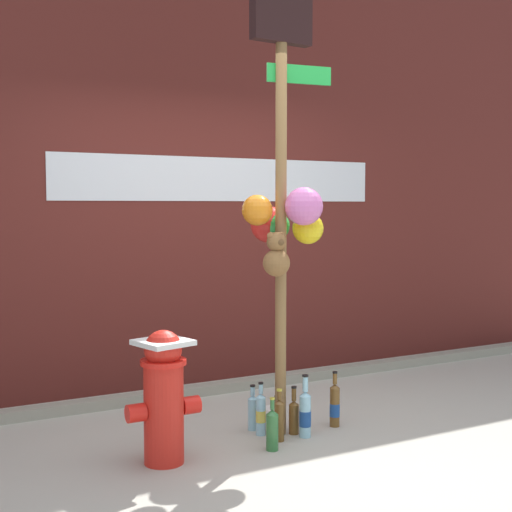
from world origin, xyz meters
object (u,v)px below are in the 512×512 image
Objects in this scene: bottle_2 at (261,414)px; bottle_4 at (305,413)px; bottle_5 at (294,415)px; bottle_6 at (253,411)px; bottle_0 at (279,409)px; fire_hydrant at (164,394)px; bottle_7 at (272,429)px; memorial_post at (283,193)px; bottle_3 at (335,405)px; bottle_1 at (279,419)px.

bottle_4 reaches higher than bottle_2.
bottle_5 is 0.29m from bottle_6.
bottle_4 is 1.29× the size of bottle_5.
bottle_4 is (0.07, -0.21, 0.02)m from bottle_0.
bottle_6 is (0.75, 0.29, -0.28)m from fire_hydrant.
bottle_7 reaches higher than bottle_5.
memorial_post is 9.43× the size of bottle_6.
bottle_5 is (-0.03, 0.09, -0.03)m from bottle_4.
bottle_4 reaches higher than bottle_3.
bottle_5 is at bearing -179.53° from bottle_3.
memorial_post is 1.47m from bottle_0.
memorial_post is at bearing 172.53° from bottle_3.
fire_hydrant is 1.02m from bottle_4.
bottle_5 is 0.35m from bottle_7.
bottle_5 is at bearing -45.23° from bottle_6.
fire_hydrant is 1.32m from bottle_3.
bottle_6 is at bearing 133.53° from memorial_post.
bottle_4 reaches higher than bottle_5.
memorial_post is 1.46m from bottle_4.
bottle_1 is 0.18m from bottle_5.
memorial_post is 8.57× the size of bottle_1.
fire_hydrant is 0.74m from bottle_7.
bottle_2 is at bearing 171.20° from bottle_3.
bottle_7 reaches higher than bottle_6.
bottle_5 is at bearing 35.75° from bottle_7.
bottle_1 is 0.89× the size of bottle_3.
bottle_6 is at bearing 21.19° from fire_hydrant.
bottle_0 is 0.93× the size of bottle_3.
bottle_5 reaches higher than bottle_6.
bottle_3 is 1.24× the size of bottle_6.
memorial_post is at bearing 137.95° from bottle_5.
bottle_4 is 1.24× the size of bottle_7.
bottle_3 is at bearing 0.47° from bottle_5.
bottle_1 reaches higher than bottle_7.
bottle_4 is 1.34× the size of bottle_6.
bottle_3 is 0.31m from bottle_4.
bottle_3 reaches higher than bottle_5.
bottle_4 is at bearing -51.25° from bottle_6.
bottle_0 is (0.02, 0.07, -1.46)m from memorial_post.
bottle_7 is at bearing -130.88° from memorial_post.
bottle_2 is at bearing 13.00° from fire_hydrant.
bottle_0 is 0.18m from bottle_6.
fire_hydrant is at bearing 170.11° from bottle_7.
bottle_6 is at bearing 134.77° from bottle_5.
bottle_2 is 0.22m from bottle_5.
bottle_4 reaches higher than bottle_6.
bottle_3 is 0.92× the size of bottle_4.
bottle_0 is 0.41m from bottle_7.
fire_hydrant is (-0.89, -0.14, -1.19)m from memorial_post.
bottle_0 is 1.07× the size of bottle_7.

